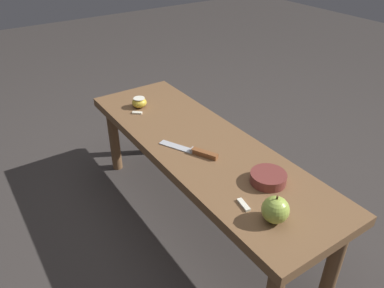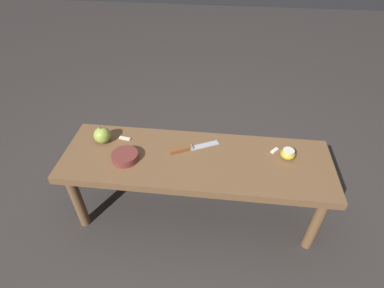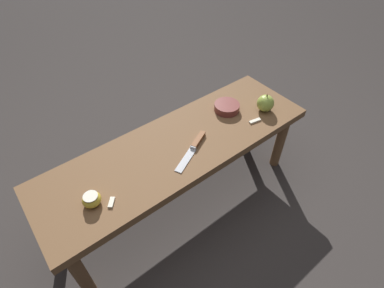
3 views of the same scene
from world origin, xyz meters
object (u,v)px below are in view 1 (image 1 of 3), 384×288
apple_whole (275,210)px  bowl (268,178)px  knife (196,152)px  apple_cut (139,102)px  wooden_bench (201,154)px

apple_whole → bowl: (0.15, -0.12, -0.02)m
knife → bowl: bearing=173.5°
knife → apple_cut: (0.49, -0.00, 0.02)m
wooden_bench → apple_whole: 0.50m
wooden_bench → apple_whole: bearing=171.7°
wooden_bench → bowl: 0.35m
apple_whole → apple_cut: bearing=-1.0°
knife → wooden_bench: bearing=-76.3°
bowl → apple_whole: bearing=141.9°
knife → apple_whole: 0.44m
knife → apple_whole: size_ratio=2.52×
wooden_bench → knife: 0.10m
apple_whole → bowl: bearing=-38.1°
apple_whole → apple_cut: 0.93m
apple_whole → knife: bearing=-1.8°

